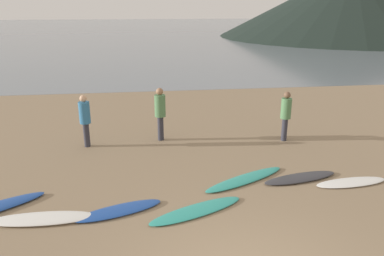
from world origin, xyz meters
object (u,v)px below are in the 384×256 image
(surfboard_1, at_px, (42,219))
(surfboard_6, at_px, (351,182))
(surfboard_5, at_px, (300,178))
(person_1, at_px, (286,112))
(person_2, at_px, (160,110))
(person_0, at_px, (85,117))
(surfboard_2, at_px, (119,210))
(surfboard_3, at_px, (197,210))
(surfboard_4, at_px, (245,179))

(surfboard_1, xyz_separation_m, surfboard_6, (7.45, 0.75, -0.02))
(surfboard_5, bearing_deg, person_1, 66.16)
(surfboard_1, relative_size, person_2, 1.26)
(person_0, relative_size, person_2, 0.95)
(surfboard_2, bearing_deg, person_1, 17.95)
(surfboard_2, bearing_deg, person_0, 87.69)
(surfboard_1, distance_m, surfboard_6, 7.49)
(surfboard_1, xyz_separation_m, surfboard_2, (1.59, 0.13, -0.01))
(surfboard_6, height_order, person_1, person_1)
(surfboard_3, bearing_deg, person_1, 26.54)
(person_1, bearing_deg, surfboard_2, -107.58)
(surfboard_2, xyz_separation_m, surfboard_3, (1.72, -0.22, -0.01))
(surfboard_1, xyz_separation_m, person_2, (2.77, 4.64, 1.01))
(surfboard_1, xyz_separation_m, surfboard_3, (3.31, -0.08, -0.02))
(surfboard_2, bearing_deg, surfboard_5, -6.12)
(surfboard_1, bearing_deg, surfboard_2, 6.10)
(surfboard_5, height_order, person_1, person_1)
(person_0, height_order, person_2, person_2)
(surfboard_4, xyz_separation_m, person_2, (-2.02, 3.35, 1.02))
(surfboard_6, bearing_deg, surfboard_3, -173.70)
(surfboard_5, distance_m, surfboard_6, 1.27)
(surfboard_3, distance_m, person_1, 5.54)
(surfboard_1, relative_size, person_1, 1.35)
(surfboard_4, height_order, person_0, person_0)
(surfboard_1, relative_size, surfboard_4, 0.88)
(surfboard_3, relative_size, person_1, 1.37)
(surfboard_3, bearing_deg, surfboard_4, 20.14)
(surfboard_1, height_order, surfboard_3, surfboard_1)
(surfboard_1, distance_m, surfboard_3, 3.31)
(surfboard_2, relative_size, person_0, 1.15)
(surfboard_3, height_order, surfboard_6, same)
(surfboard_4, bearing_deg, surfboard_3, -164.27)
(surfboard_2, relative_size, surfboard_3, 0.85)
(surfboard_2, bearing_deg, person_2, 56.91)
(person_0, xyz_separation_m, person_1, (6.51, -0.30, -0.01))
(surfboard_2, distance_m, surfboard_5, 4.77)
(surfboard_4, distance_m, person_1, 3.59)
(person_1, bearing_deg, surfboard_4, -91.25)
(surfboard_3, xyz_separation_m, person_1, (3.58, 4.12, 0.96))
(person_0, bearing_deg, surfboard_1, -81.82)
(surfboard_1, bearing_deg, person_2, 60.47)
(surfboard_2, distance_m, person_2, 4.76)
(surfboard_2, height_order, surfboard_3, surfboard_2)
(surfboard_3, distance_m, surfboard_6, 4.23)
(surfboard_3, xyz_separation_m, surfboard_4, (1.48, 1.36, 0.01))
(surfboard_3, height_order, person_1, person_1)
(surfboard_1, xyz_separation_m, surfboard_4, (4.79, 1.28, -0.01))
(surfboard_3, relative_size, person_2, 1.29)
(surfboard_2, xyz_separation_m, person_0, (-1.22, 4.21, 0.97))
(surfboard_2, relative_size, person_1, 1.17)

